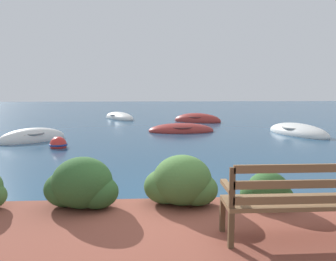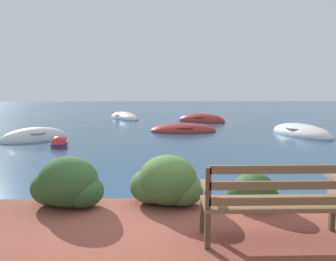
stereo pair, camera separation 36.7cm
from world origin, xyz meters
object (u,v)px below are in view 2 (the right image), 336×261
object	(u,v)px
park_bench	(276,200)
rowboat_mid	(301,133)
rowboat_outer	(202,121)
rowboat_nearest	(35,138)
mooring_buoy	(59,144)
rowboat_far	(183,130)
rowboat_distant	(124,118)

from	to	relation	value
park_bench	rowboat_mid	size ratio (longest dim) A/B	0.49
rowboat_mid	rowboat_outer	bearing A→B (deg)	16.59
park_bench	rowboat_nearest	bearing A→B (deg)	126.36
rowboat_mid	mooring_buoy	world-z (taller)	rowboat_mid
rowboat_mid	park_bench	bearing A→B (deg)	137.57
rowboat_far	rowboat_outer	bearing A→B (deg)	70.23
rowboat_nearest	rowboat_outer	world-z (taller)	rowboat_outer
rowboat_far	rowboat_nearest	bearing A→B (deg)	-160.44
rowboat_far	rowboat_outer	distance (m)	4.27
rowboat_nearest	mooring_buoy	distance (m)	1.89
rowboat_mid	rowboat_outer	size ratio (longest dim) A/B	1.17
mooring_buoy	rowboat_distant	bearing A→B (deg)	83.47
park_bench	mooring_buoy	distance (m)	8.62
rowboat_mid	rowboat_far	size ratio (longest dim) A/B	1.16
rowboat_mid	rowboat_outer	distance (m)	6.21
park_bench	rowboat_nearest	distance (m)	10.48
park_bench	mooring_buoy	size ratio (longest dim) A/B	2.83
park_bench	rowboat_outer	world-z (taller)	park_bench
park_bench	rowboat_distant	distance (m)	17.32
park_bench	rowboat_outer	xyz separation A→B (m)	(1.04, 14.89, -0.63)
mooring_buoy	park_bench	bearing A→B (deg)	-57.18
rowboat_mid	rowboat_distant	bearing A→B (deg)	30.77
rowboat_outer	rowboat_distant	distance (m)	5.04
rowboat_distant	rowboat_far	bearing A→B (deg)	-2.08
park_bench	mooring_buoy	world-z (taller)	park_bench
park_bench	rowboat_far	distance (m)	10.84
rowboat_outer	rowboat_mid	bearing A→B (deg)	148.94
rowboat_nearest	mooring_buoy	xyz separation A→B (m)	(1.30, -1.37, 0.02)
rowboat_distant	mooring_buoy	distance (m)	9.78
rowboat_mid	rowboat_far	distance (m)	4.92
rowboat_mid	mooring_buoy	bearing A→B (deg)	87.80
rowboat_distant	mooring_buoy	xyz separation A→B (m)	(-1.11, -9.72, 0.03)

